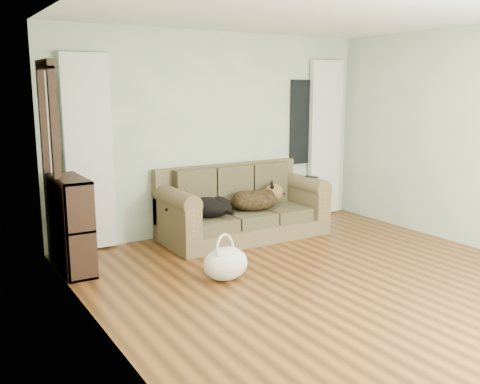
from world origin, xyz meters
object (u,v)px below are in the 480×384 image
dog_shepherd (256,199)px  bookshelf (71,224)px  sofa (244,203)px  tote_bag (226,265)px  dog_black_lab (205,206)px

dog_shepherd → bookshelf: (-2.37, -0.12, 0.01)m
sofa → tote_bag: (-0.98, -1.24, -0.29)m
dog_black_lab → dog_shepherd: bearing=34.7°
sofa → dog_black_lab: (-0.59, -0.06, 0.03)m
dog_black_lab → tote_bag: 1.29m
sofa → tote_bag: sofa is taller
dog_black_lab → sofa: bearing=39.2°
dog_shepherd → sofa: bearing=-1.7°
dog_black_lab → tote_bag: size_ratio=1.26×
sofa → dog_black_lab: bearing=-174.6°
bookshelf → tote_bag: bearing=-33.6°
tote_bag → dog_black_lab: bearing=71.7°
dog_black_lab → tote_bag: dog_black_lab is taller
dog_black_lab → bookshelf: (-1.62, -0.10, 0.02)m
sofa → bookshelf: (-2.21, -0.16, 0.05)m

